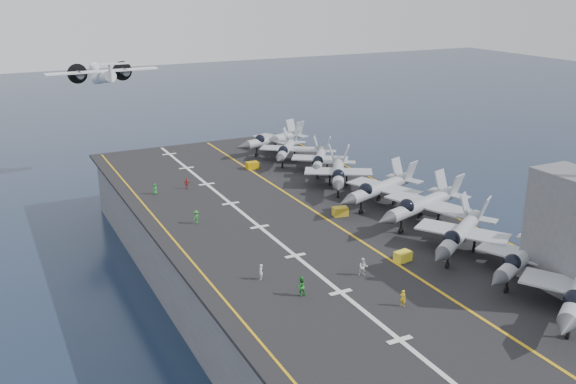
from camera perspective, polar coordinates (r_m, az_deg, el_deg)
name	(u,v)px	position (r m, az deg, el deg)	size (l,w,h in m)	color
ground	(301,291)	(87.95, 1.17, -8.81)	(500.00, 500.00, 0.00)	#142135
hull	(301,257)	(85.79, 1.19, -5.83)	(36.00, 90.00, 10.00)	#56595E
flight_deck	(302,221)	(83.80, 1.21, -2.59)	(38.00, 92.00, 0.40)	black
foul_line	(322,216)	(85.07, 3.01, -2.13)	(0.35, 90.00, 0.02)	gold
landing_centerline	(260,227)	(81.30, -2.54, -3.11)	(0.50, 90.00, 0.02)	silver
deck_edge_port	(175,242)	(77.87, -9.99, -4.37)	(0.25, 90.00, 0.02)	gold
deck_edge_stbd	(417,199)	(93.25, 11.35, -0.62)	(0.25, 90.00, 0.02)	gold
fighter_jet_1	(523,256)	(70.99, 20.20, -5.34)	(17.52, 15.11, 5.12)	#9096A0
fighter_jet_2	(460,232)	(74.95, 15.08, -3.45)	(18.67, 17.17, 5.39)	#9AA1AB
fighter_jet_3	(423,203)	(83.07, 11.91, -0.96)	(18.88, 15.46, 5.65)	#949CA5
fighter_jet_4	(381,187)	(88.85, 8.23, 0.45)	(18.37, 15.34, 5.44)	gray
fighter_jet_5	(338,171)	(95.69, 4.50, 1.83)	(16.55, 18.31, 5.30)	#9CA4AC
fighter_jet_6	(320,158)	(103.86, 2.83, 3.03)	(15.16, 16.43, 4.75)	#9399A3
fighter_jet_7	(287,148)	(109.77, -0.13, 3.91)	(15.70, 16.66, 4.82)	#9AA4AB
fighter_jet_8	(274,139)	(115.96, -1.28, 4.77)	(17.04, 13.78, 5.14)	#9FA6AF
tow_cart_a	(403,256)	(72.61, 10.17, -5.64)	(2.00, 1.46, 1.11)	yellow
tow_cart_b	(340,211)	(85.17, 4.67, -1.73)	(2.14, 1.59, 1.17)	gold
tow_cart_c	(252,165)	(106.31, -3.20, 2.38)	(1.97, 1.30, 1.17)	#BF9106
crew_1	(261,272)	(67.15, -2.44, -7.12)	(1.16, 1.23, 1.71)	silver
crew_2	(301,286)	(63.81, 1.13, -8.37)	(1.26, 0.86, 2.05)	#22902A
crew_3	(196,217)	(82.86, -8.17, -2.22)	(1.27, 1.20, 1.77)	#268128
crew_4	(187,184)	(96.94, -8.98, 0.73)	(1.15, 1.03, 1.59)	red
crew_5	(155,189)	(95.34, -11.74, 0.27)	(1.12, 0.94, 1.59)	#268C33
crew_6	(403,298)	(62.94, 10.18, -9.26)	(1.05, 1.20, 1.68)	yellow
crew_7	(363,267)	(68.31, 6.70, -6.64)	(1.44, 1.25, 2.01)	white
transport_plane	(103,78)	(135.55, -16.10, 9.73)	(22.46, 15.64, 5.21)	#B9BCBE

